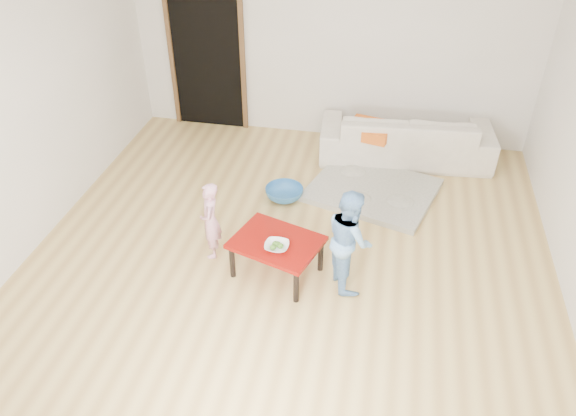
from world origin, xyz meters
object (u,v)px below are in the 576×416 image
(bowl, at_px, (277,246))
(child_blue, at_px, (350,239))
(red_table, at_px, (277,257))
(child_pink, at_px, (210,221))
(sofa, at_px, (406,136))
(basin, at_px, (284,193))

(bowl, distance_m, child_blue, 0.64)
(red_table, distance_m, child_pink, 0.72)
(sofa, xyz_separation_m, child_blue, (-0.44, -2.39, 0.19))
(sofa, distance_m, basin, 1.75)
(red_table, height_order, child_pink, child_pink)
(sofa, xyz_separation_m, bowl, (-1.06, -2.51, 0.11))
(red_table, xyz_separation_m, child_pink, (-0.67, 0.15, 0.20))
(sofa, xyz_separation_m, child_pink, (-1.76, -2.25, 0.10))
(sofa, bearing_deg, red_table, 60.78)
(bowl, xyz_separation_m, child_pink, (-0.70, 0.26, -0.01))
(bowl, bearing_deg, sofa, 67.02)
(sofa, bearing_deg, bowl, 62.24)
(child_pink, height_order, child_blue, child_blue)
(sofa, bearing_deg, basin, 37.96)
(child_blue, bearing_deg, child_pink, 60.94)
(bowl, bearing_deg, red_table, 103.58)
(bowl, relative_size, basin, 0.51)
(child_pink, relative_size, basin, 1.88)
(sofa, height_order, bowl, sofa)
(bowl, bearing_deg, child_pink, 159.24)
(red_table, height_order, basin, red_table)
(bowl, relative_size, child_pink, 0.27)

